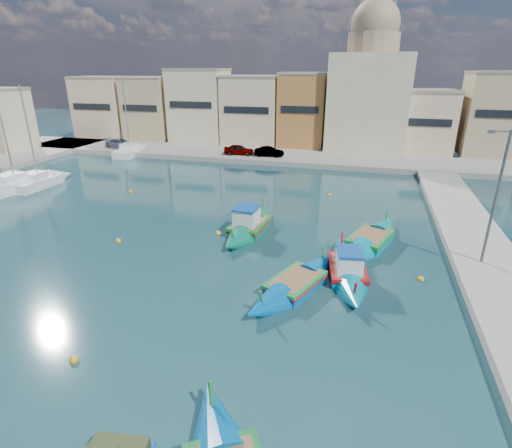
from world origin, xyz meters
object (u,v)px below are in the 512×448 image
at_px(luzzu_cyan_mid, 370,241).
at_px(yacht_north, 135,150).
at_px(luzzu_turquoise_cabin, 347,271).
at_px(quay_street_lamp, 495,198).
at_px(luzzu_blue_cabin, 249,227).
at_px(yacht_midnorth, 49,180).
at_px(luzzu_blue_south, 295,285).
at_px(church_block, 369,88).
at_px(yacht_mid, 30,182).

relative_size(luzzu_cyan_mid, yacht_north, 0.85).
height_order(luzzu_turquoise_cabin, yacht_north, yacht_north).
xyz_separation_m(quay_street_lamp, luzzu_turquoise_cabin, (-7.34, -2.89, -4.01)).
relative_size(luzzu_turquoise_cabin, yacht_north, 0.82).
distance_m(luzzu_blue_cabin, yacht_midnorth, 24.02).
relative_size(luzzu_cyan_mid, yacht_midnorth, 0.89).
xyz_separation_m(quay_street_lamp, yacht_north, (-37.53, 24.59, -3.92)).
bearing_deg(quay_street_lamp, luzzu_blue_cabin, 172.76).
distance_m(luzzu_blue_south, yacht_midnorth, 30.82).
bearing_deg(luzzu_turquoise_cabin, quay_street_lamp, 21.49).
xyz_separation_m(luzzu_cyan_mid, yacht_midnorth, (-31.36, 6.71, 0.13)).
height_order(luzzu_turquoise_cabin, luzzu_blue_south, luzzu_turquoise_cabin).
relative_size(luzzu_blue_cabin, luzzu_blue_south, 1.03).
relative_size(quay_street_lamp, luzzu_blue_cabin, 0.91).
bearing_deg(luzzu_cyan_mid, yacht_midnorth, 167.92).
bearing_deg(luzzu_cyan_mid, luzzu_blue_cabin, -179.88).
bearing_deg(luzzu_turquoise_cabin, luzzu_blue_cabin, 146.40).
distance_m(church_block, luzzu_cyan_mid, 33.19).
bearing_deg(luzzu_turquoise_cabin, luzzu_blue_south, -139.10).
distance_m(luzzu_blue_cabin, yacht_mid, 24.73).
bearing_deg(luzzu_turquoise_cabin, luzzu_cyan_mid, 75.85).
bearing_deg(quay_street_lamp, luzzu_turquoise_cabin, -158.51).
distance_m(luzzu_turquoise_cabin, yacht_mid, 32.85).
distance_m(church_block, luzzu_blue_cabin, 33.89).
bearing_deg(quay_street_lamp, yacht_mid, 169.30).
xyz_separation_m(luzzu_turquoise_cabin, yacht_midnorth, (-30.17, 11.46, 0.07)).
bearing_deg(church_block, luzzu_cyan_mid, -87.69).
relative_size(church_block, luzzu_cyan_mid, 2.12).
bearing_deg(yacht_mid, yacht_midnorth, 50.17).
height_order(luzzu_turquoise_cabin, luzzu_cyan_mid, luzzu_turquoise_cabin).
xyz_separation_m(luzzu_blue_cabin, luzzu_cyan_mid, (8.31, 0.02, -0.10)).
xyz_separation_m(quay_street_lamp, yacht_midnorth, (-37.51, 8.57, -3.93)).
bearing_deg(luzzu_cyan_mid, church_block, 92.31).
xyz_separation_m(luzzu_blue_cabin, luzzu_blue_south, (4.58, -6.92, -0.12)).
distance_m(luzzu_cyan_mid, luzzu_blue_south, 7.88).
bearing_deg(yacht_midnorth, yacht_north, 90.08).
relative_size(quay_street_lamp, luzzu_turquoise_cabin, 0.92).
xyz_separation_m(luzzu_blue_cabin, yacht_mid, (-24.12, 5.46, 0.07)).
xyz_separation_m(yacht_north, yacht_midnorth, (0.02, -16.02, -0.02)).
bearing_deg(luzzu_blue_south, quay_street_lamp, 27.24).
bearing_deg(luzzu_blue_cabin, quay_street_lamp, -7.24).
distance_m(luzzu_turquoise_cabin, luzzu_cyan_mid, 4.89).
bearing_deg(luzzu_blue_cabin, yacht_mid, 167.25).
bearing_deg(luzzu_blue_cabin, luzzu_blue_south, -56.51).
xyz_separation_m(quay_street_lamp, luzzu_blue_cabin, (-14.46, 1.84, -3.96)).
bearing_deg(yacht_mid, yacht_north, 86.55).
relative_size(yacht_midnorth, yacht_mid, 0.90).
distance_m(luzzu_blue_south, yacht_north, 40.57).
bearing_deg(yacht_north, church_block, 17.37).
distance_m(quay_street_lamp, luzzu_cyan_mid, 7.60).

